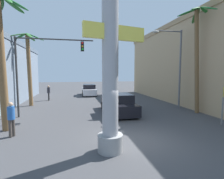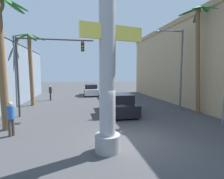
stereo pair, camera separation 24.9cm
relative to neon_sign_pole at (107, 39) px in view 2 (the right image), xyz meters
name	(u,v)px [view 2 (the right image)]	position (x,y,z in m)	size (l,w,h in m)	color
ground_plane	(102,104)	(1.25, 10.82, -4.47)	(93.88, 93.88, 0.00)	#424244
building_right	(223,62)	(12.72, 7.98, -0.23)	(8.54, 27.38, 8.47)	tan
neon_sign_pole	(107,39)	(0.00, 0.00, 0.00)	(2.90, 1.02, 9.32)	#9E9EA3
street_lamp	(177,61)	(7.39, 7.32, -0.24)	(2.78, 0.28, 6.90)	#59595E
crossing_sign	(224,100)	(7.44, 2.16, -2.89)	(0.47, 0.47, 2.41)	slate
traffic_light_mast	(43,61)	(-3.63, 6.77, -0.41)	(5.48, 0.32, 5.70)	#333333
car_lead	(119,104)	(1.99, 6.57, -3.77)	(2.11, 5.09, 1.56)	black
car_far	(91,90)	(0.65, 18.37, -3.73)	(2.08, 4.53, 1.56)	black
palm_tree_near_left	(2,53)	(-5.06, 3.57, -0.25)	(2.53, 2.39, 7.12)	brown
palm_tree_near_right	(199,47)	(7.94, 5.30, 0.70)	(2.98, 3.08, 8.15)	brown
palm_tree_mid_left	(30,61)	(-5.63, 11.47, -0.18)	(2.96, 2.99, 6.95)	brown
pedestrian_far_left	(50,92)	(-4.33, 14.49, -3.45)	(0.35, 0.35, 1.74)	black
pedestrian_curb_left	(11,116)	(-4.47, 2.61, -3.45)	(0.46, 0.46, 1.74)	#3F3833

